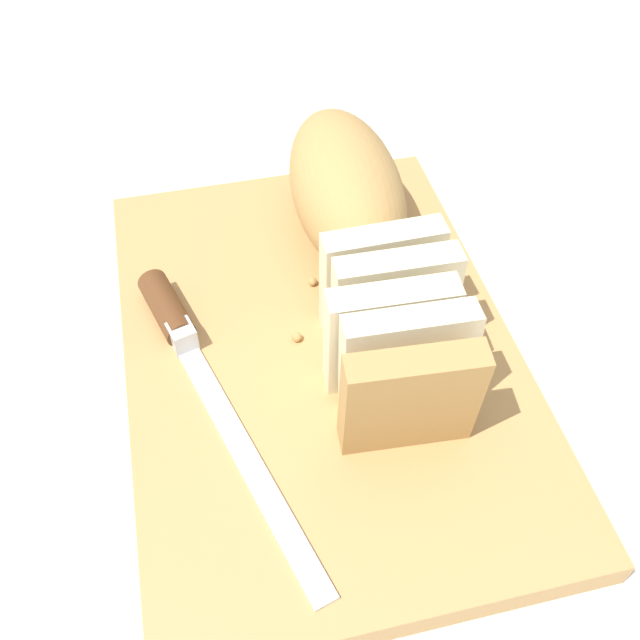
{
  "coord_description": "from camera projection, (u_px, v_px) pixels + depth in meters",
  "views": [
    {
      "loc": [
        0.35,
        -0.07,
        0.46
      ],
      "look_at": [
        0.0,
        0.0,
        0.05
      ],
      "focal_mm": 40.83,
      "sensor_mm": 36.0,
      "label": 1
    }
  ],
  "objects": [
    {
      "name": "bread_loaf",
      "position": [
        361.0,
        233.0,
        0.58
      ],
      "size": [
        0.34,
        0.1,
        0.09
      ],
      "rotation": [
        0.0,
        0.0,
        -0.01
      ],
      "color": "tan",
      "rests_on": "cutting_board"
    },
    {
      "name": "cutting_board",
      "position": [
        320.0,
        355.0,
        0.57
      ],
      "size": [
        0.44,
        0.31,
        0.02
      ],
      "primitive_type": "cube",
      "rotation": [
        0.0,
        0.0,
        0.03
      ],
      "color": "tan",
      "rests_on": "ground_plane"
    },
    {
      "name": "crumb_near_loaf",
      "position": [
        313.0,
        282.0,
        0.61
      ],
      "size": [
        0.01,
        0.01,
        0.01
      ],
      "primitive_type": "sphere",
      "color": "tan",
      "rests_on": "cutting_board"
    },
    {
      "name": "crumb_near_knife",
      "position": [
        336.0,
        340.0,
        0.57
      ],
      "size": [
        0.01,
        0.01,
        0.01
      ],
      "primitive_type": "sphere",
      "color": "tan",
      "rests_on": "cutting_board"
    },
    {
      "name": "crumb_stray_left",
      "position": [
        297.0,
        337.0,
        0.57
      ],
      "size": [
        0.01,
        0.01,
        0.01
      ],
      "primitive_type": "sphere",
      "color": "tan",
      "rests_on": "cutting_board"
    },
    {
      "name": "ground_plane",
      "position": [
        320.0,
        364.0,
        0.58
      ],
      "size": [
        3.0,
        3.0,
        0.0
      ],
      "primitive_type": "plane",
      "color": "silver"
    },
    {
      "name": "bread_knife",
      "position": [
        183.0,
        338.0,
        0.56
      ],
      "size": [
        0.29,
        0.11,
        0.02
      ],
      "rotation": [
        0.0,
        0.0,
        0.3
      ],
      "color": "silver",
      "rests_on": "cutting_board"
    }
  ]
}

